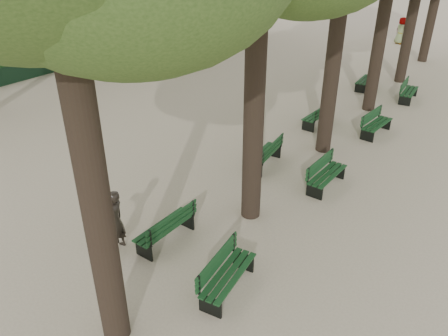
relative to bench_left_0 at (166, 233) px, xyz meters
The scene contains 13 objects.
ground 0.87m from the bench_left_0, 116.15° to the right, with size 120.00×120.00×0.00m, color tan.
bench_left_0 is the anchor object (origin of this frame).
bench_left_1 4.98m from the bench_left_0, 90.00° to the left, with size 0.75×1.85×0.92m.
bench_left_2 9.28m from the bench_left_0, 90.00° to the left, with size 0.68×1.83×0.92m.
bench_left_3 15.03m from the bench_left_0, 90.00° to the left, with size 0.67×1.83×0.92m.
bench_right_0 2.33m from the bench_left_0, 13.21° to the right, with size 0.78×1.85×0.92m.
bench_right_1 5.35m from the bench_left_0, 64.95° to the left, with size 0.65×1.82×0.92m.
bench_right_2 9.95m from the bench_left_0, 76.83° to the left, with size 0.76×1.85×0.92m.
bench_right_3 14.62m from the bench_left_0, 81.08° to the left, with size 0.68×1.83×0.92m.
man_with_map 1.32m from the bench_left_0, 131.40° to the right, with size 0.67×0.72×1.66m.
pedestrian_d 26.25m from the bench_left_0, 92.94° to the left, with size 0.87×0.36×1.79m, color #262628.
fence 18.47m from the bench_left_0, 146.29° to the left, with size 0.08×42.00×0.90m, color black.
hedge 19.06m from the bench_left_0, 147.45° to the left, with size 1.20×42.00×1.20m, color #153E16.
Camera 1 is at (6.65, -5.75, 6.98)m, focal length 35.00 mm.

